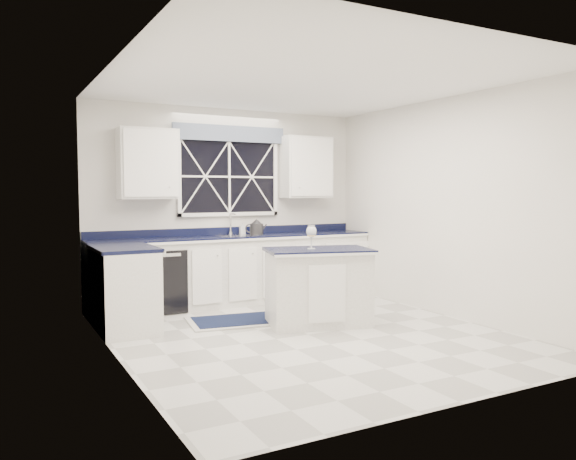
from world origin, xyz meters
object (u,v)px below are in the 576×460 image
island (318,286)px  soap_bottle (242,228)px  kettle (256,227)px  wine_glass (311,232)px  faucet (231,223)px  dishwasher (158,280)px

island → soap_bottle: (-0.16, 1.81, 0.58)m
kettle → island: bearing=-72.4°
wine_glass → faucet: bearing=97.9°
dishwasher → wine_glass: size_ratio=2.97×
faucet → kettle: 0.36m
kettle → dishwasher: bearing=-162.1°
faucet → island: faucet is taller
dishwasher → faucet: faucet is taller
dishwasher → soap_bottle: size_ratio=5.04×
island → soap_bottle: bearing=110.2°
wine_glass → soap_bottle: 1.80m
island → soap_bottle: soap_bottle is taller
kettle → wine_glass: wine_glass is taller
wine_glass → dishwasher: bearing=130.2°
faucet → soap_bottle: size_ratio=1.86×
dishwasher → kettle: kettle is taller
island → kettle: kettle is taller
soap_bottle → island: bearing=-84.8°
faucet → soap_bottle: (0.18, 0.01, -0.08)m
wine_glass → soap_bottle: wine_glass is taller
kettle → wine_glass: 1.62m
kettle → wine_glass: bearing=-75.5°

